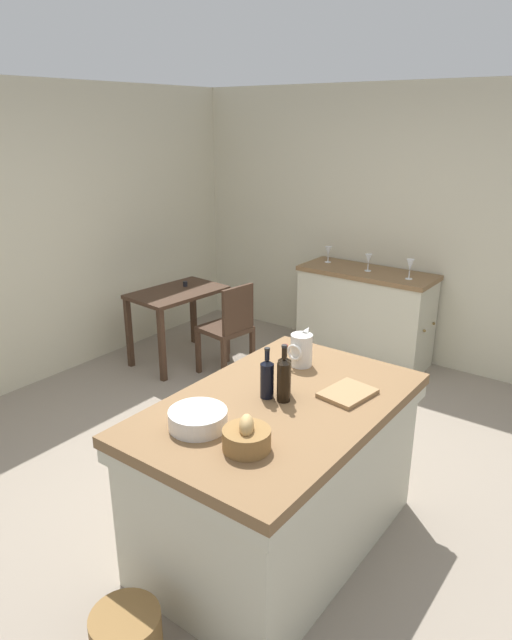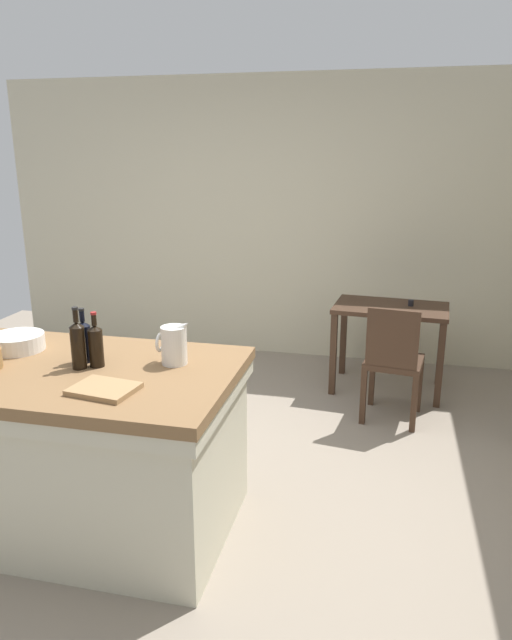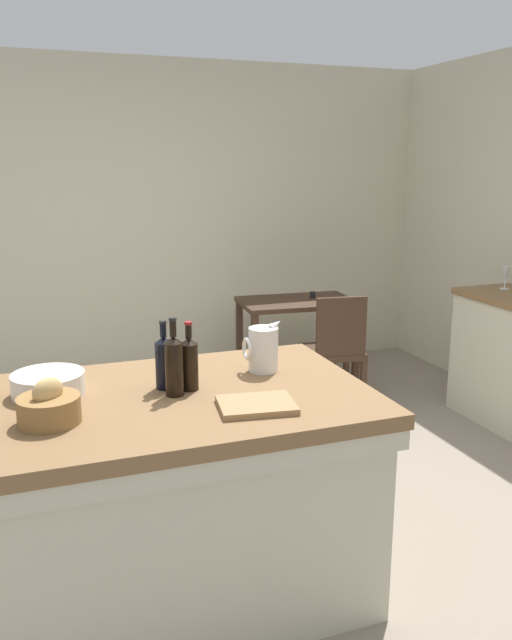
{
  "view_description": "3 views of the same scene",
  "coord_description": "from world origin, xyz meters",
  "views": [
    {
      "loc": [
        -2.58,
        -1.88,
        2.29
      ],
      "look_at": [
        0.36,
        0.31,
        0.97
      ],
      "focal_mm": 31.71,
      "sensor_mm": 36.0,
      "label": 1
    },
    {
      "loc": [
        1.09,
        -2.86,
        1.93
      ],
      "look_at": [
        0.34,
        0.36,
        0.97
      ],
      "focal_mm": 32.7,
      "sensor_mm": 36.0,
      "label": 2
    },
    {
      "loc": [
        -0.9,
        -2.79,
        1.78
      ],
      "look_at": [
        0.27,
        0.43,
        0.95
      ],
      "focal_mm": 36.29,
      "sensor_mm": 36.0,
      "label": 3
    }
  ],
  "objects": [
    {
      "name": "ground_plane",
      "position": [
        0.0,
        0.0,
        0.0
      ],
      "size": [
        6.76,
        6.76,
        0.0
      ],
      "primitive_type": "plane",
      "color": "gray"
    },
    {
      "name": "wall_back",
      "position": [
        0.0,
        2.6,
        1.3
      ],
      "size": [
        5.32,
        0.12,
        2.6
      ],
      "primitive_type": "cube",
      "color": "beige",
      "rests_on": "ground"
    },
    {
      "name": "island_table",
      "position": [
        -0.4,
        -0.41,
        0.48
      ],
      "size": [
        1.6,
        1.01,
        0.89
      ],
      "color": "brown",
      "rests_on": "ground"
    },
    {
      "name": "writing_desk",
      "position": [
        1.13,
        1.83,
        0.61
      ],
      "size": [
        0.94,
        0.63,
        0.77
      ],
      "color": "#3D281C",
      "rests_on": "ground"
    },
    {
      "name": "wooden_chair",
      "position": [
        1.16,
        1.22,
        0.48
      ],
      "size": [
        0.45,
        0.45,
        0.89
      ],
      "color": "#3D281C",
      "rests_on": "ground"
    },
    {
      "name": "pitcher",
      "position": [
        0.06,
        -0.25,
        0.99
      ],
      "size": [
        0.17,
        0.13,
        0.24
      ],
      "color": "silver",
      "rests_on": "island_table"
    },
    {
      "name": "wash_bowl",
      "position": [
        -0.84,
        -0.24,
        0.94
      ],
      "size": [
        0.28,
        0.28,
        0.09
      ],
      "primitive_type": "cylinder",
      "color": "silver",
      "rests_on": "island_table"
    },
    {
      "name": "bread_basket",
      "position": [
        -0.85,
        -0.54,
        0.95
      ],
      "size": [
        0.22,
        0.22,
        0.17
      ],
      "color": "olive",
      "rests_on": "island_table"
    },
    {
      "name": "cutting_board",
      "position": [
        -0.12,
        -0.66,
        0.9
      ],
      "size": [
        0.31,
        0.25,
        0.02
      ],
      "primitive_type": "cube",
      "rotation": [
        0.0,
        0.0,
        -0.14
      ],
      "color": "#99754C",
      "rests_on": "island_table"
    },
    {
      "name": "wine_bottle_dark",
      "position": [
        -0.3,
        -0.37,
        1.01
      ],
      "size": [
        0.07,
        0.07,
        0.28
      ],
      "color": "black",
      "rests_on": "island_table"
    },
    {
      "name": "wine_bottle_amber",
      "position": [
        -0.39,
        -0.32,
        1.01
      ],
      "size": [
        0.07,
        0.07,
        0.28
      ],
      "color": "black",
      "rests_on": "island_table"
    },
    {
      "name": "wine_bottle_green",
      "position": [
        -0.37,
        -0.42,
        1.02
      ],
      "size": [
        0.07,
        0.07,
        0.31
      ],
      "color": "black",
      "rests_on": "island_table"
    },
    {
      "name": "wine_glass_middle",
      "position": [
        2.32,
        0.86,
        1.02
      ],
      "size": [
        0.07,
        0.07,
        0.16
      ],
      "color": "white",
      "rests_on": "side_cabinet"
    }
  ]
}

